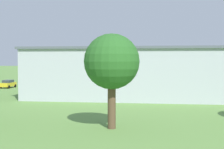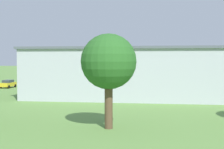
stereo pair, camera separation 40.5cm
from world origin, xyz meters
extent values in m
plane|color=#608C42|center=(0.00, 0.00, 0.00)|extent=(400.00, 400.00, 0.00)
cube|color=#B7BCC6|center=(-1.73, 35.76, 3.64)|extent=(31.85, 16.04, 7.29)
cube|color=slate|center=(-1.73, 35.76, 7.46)|extent=(32.48, 16.66, 0.35)
cube|color=#384251|center=(-2.01, 28.28, 2.99)|extent=(10.00, 0.54, 5.98)
cylinder|color=silver|center=(7.53, 1.95, 2.79)|extent=(4.53, 6.12, 2.33)
cone|color=black|center=(9.50, 4.93, 2.05)|extent=(1.05, 1.08, 0.83)
cube|color=silver|center=(7.94, 2.57, 2.48)|extent=(8.77, 6.53, 0.43)
cube|color=silver|center=(8.33, 3.15, 3.90)|extent=(8.77, 6.53, 0.43)
cube|color=silver|center=(6.01, -0.34, 4.39)|extent=(0.82, 1.17, 1.50)
cube|color=silver|center=(5.90, -0.51, 3.40)|extent=(2.66, 2.18, 0.26)
cylinder|color=black|center=(8.53, 1.75, 1.43)|extent=(0.47, 0.61, 0.64)
cylinder|color=black|center=(6.95, 2.80, 1.43)|extent=(0.47, 0.61, 0.64)
cylinder|color=#332D28|center=(10.67, 1.18, 3.19)|extent=(0.28, 0.37, 1.52)
cylinder|color=#332D28|center=(5.60, 4.54, 3.19)|extent=(0.28, 0.37, 1.52)
cube|color=slate|center=(16.68, 22.77, 0.72)|extent=(2.26, 4.57, 0.79)
cube|color=#2D3842|center=(16.68, 22.77, 1.43)|extent=(1.85, 2.62, 0.63)
cylinder|color=black|center=(15.62, 24.17, 0.32)|extent=(0.28, 0.66, 0.64)
cylinder|color=black|center=(17.44, 24.35, 0.32)|extent=(0.28, 0.66, 0.64)
cylinder|color=black|center=(15.92, 21.18, 0.32)|extent=(0.28, 0.66, 0.64)
cylinder|color=black|center=(17.74, 21.37, 0.32)|extent=(0.28, 0.66, 0.64)
cube|color=gold|center=(24.40, 22.50, 0.71)|extent=(1.99, 4.23, 0.78)
cube|color=#2D3842|center=(24.40, 22.50, 1.37)|extent=(1.68, 2.40, 0.53)
cylinder|color=black|center=(23.60, 23.95, 0.32)|extent=(0.26, 0.65, 0.64)
cylinder|color=black|center=(25.36, 23.85, 0.32)|extent=(0.26, 0.65, 0.64)
cylinder|color=black|center=(23.44, 21.14, 0.32)|extent=(0.26, 0.65, 0.64)
cylinder|color=black|center=(25.20, 21.04, 0.32)|extent=(0.26, 0.65, 0.64)
cylinder|color=orange|center=(-10.48, 18.94, 0.42)|extent=(0.35, 0.35, 0.83)
cylinder|color=navy|center=(-10.48, 18.94, 1.13)|extent=(0.42, 0.42, 0.59)
sphere|color=#D8AD84|center=(-10.48, 18.94, 1.53)|extent=(0.23, 0.23, 0.23)
cylinder|color=#72338C|center=(-2.16, 17.86, 0.42)|extent=(0.45, 0.45, 0.84)
cylinder|color=#33723F|center=(-2.16, 17.86, 1.14)|extent=(0.54, 0.54, 0.59)
sphere|color=brown|center=(-2.16, 17.86, 1.55)|extent=(0.23, 0.23, 0.23)
cylinder|color=orange|center=(12.52, 23.41, 0.40)|extent=(0.45, 0.45, 0.81)
cylinder|color=beige|center=(12.52, 23.41, 1.10)|extent=(0.53, 0.53, 0.57)
sphere|color=#9E704C|center=(12.52, 23.41, 1.49)|extent=(0.22, 0.22, 0.22)
cylinder|color=orange|center=(-10.95, 20.33, 0.41)|extent=(0.45, 0.45, 0.83)
cylinder|color=#3F3F47|center=(-10.95, 20.33, 1.12)|extent=(0.53, 0.53, 0.59)
sphere|color=beige|center=(-10.95, 20.33, 1.52)|extent=(0.22, 0.22, 0.22)
cylinder|color=navy|center=(11.03, 23.35, 0.41)|extent=(0.35, 0.35, 0.83)
cylinder|color=orange|center=(11.03, 23.35, 1.12)|extent=(0.42, 0.42, 0.59)
sphere|color=beige|center=(11.03, 23.35, 1.53)|extent=(0.22, 0.22, 0.22)
cylinder|color=brown|center=(-0.56, 59.04, 2.14)|extent=(0.68, 0.68, 4.27)
sphere|color=#286023|center=(-0.56, 59.04, 5.68)|extent=(4.69, 4.69, 4.69)
camera|label=1|loc=(-3.13, 85.71, 5.84)|focal=51.25mm
camera|label=2|loc=(-3.53, 85.67, 5.84)|focal=51.25mm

